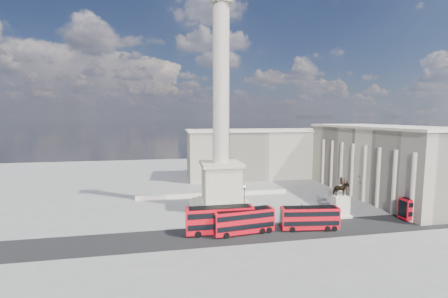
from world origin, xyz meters
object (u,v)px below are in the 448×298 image
nelsons_column (221,153)px  red_bus_b (244,221)px  pedestrian_standing (319,217)px  pedestrian_crossing (302,208)px  equestrian_statue (340,203)px  red_bus_c (310,218)px  red_bus_a (220,219)px  victorian_lamp (244,198)px  red_bus_d (427,208)px  pedestrian_walking (292,220)px

nelsons_column → red_bus_b: (1.55, -14.86, -10.54)m
nelsons_column → pedestrian_standing: size_ratio=25.90×
pedestrian_crossing → equestrian_statue: bearing=-157.0°
nelsons_column → red_bus_c: size_ratio=4.56×
red_bus_a → equestrian_statue: equestrian_statue is taller
equestrian_statue → victorian_lamp: bearing=168.7°
nelsons_column → red_bus_d: 44.16m
victorian_lamp → pedestrian_standing: (13.94, -5.85, -2.98)m
red_bus_d → pedestrian_standing: (-22.56, 2.76, -1.45)m
pedestrian_crossing → pedestrian_standing: bearing=152.9°
equestrian_statue → red_bus_b: bearing=-166.6°
pedestrian_walking → pedestrian_crossing: size_ratio=0.84×
red_bus_b → victorian_lamp: 9.65m
pedestrian_standing → red_bus_d: bearing=129.0°
red_bus_b → equestrian_statue: size_ratio=1.34×
red_bus_c → equestrian_statue: bearing=37.9°
victorian_lamp → pedestrian_crossing: victorian_lamp is taller
red_bus_a → red_bus_c: (16.72, -1.28, -0.32)m
red_bus_c → pedestrian_walking: (-1.92, 3.77, -1.52)m
red_bus_c → victorian_lamp: size_ratio=1.63×
pedestrian_walking → pedestrian_standing: (5.75, 0.00, 0.21)m
victorian_lamp → equestrian_statue: size_ratio=0.79×
victorian_lamp → red_bus_d: bearing=-13.3°
red_bus_a → red_bus_c: size_ratio=1.12×
red_bus_a → red_bus_d: (43.12, -0.28, -0.18)m
pedestrian_crossing → nelsons_column: bearing=38.1°
red_bus_d → equestrian_statue: 17.38m
nelsons_column → pedestrian_standing: bearing=-32.7°
pedestrian_walking → pedestrian_standing: pedestrian_standing is taller
pedestrian_standing → pedestrian_crossing: size_ratio=1.08×
victorian_lamp → pedestrian_walking: size_ratio=4.45×
red_bus_b → victorian_lamp: victorian_lamp is taller
red_bus_a → pedestrian_walking: size_ratio=8.11×
nelsons_column → pedestrian_standing: 24.41m
red_bus_b → pedestrian_crossing: 18.29m
nelsons_column → red_bus_a: (-2.66, -13.98, -10.33)m
red_bus_a → red_bus_d: red_bus_a is taller
red_bus_c → pedestrian_standing: bearing=51.9°
red_bus_a → red_bus_c: red_bus_a is taller
nelsons_column → equestrian_statue: size_ratio=5.87×
nelsons_column → pedestrian_crossing: 21.59m
equestrian_statue → pedestrian_walking: 11.94m
red_bus_b → pedestrian_standing: (16.35, 3.36, -1.41)m
equestrian_statue → pedestrian_crossing: (-6.62, 4.22, -2.07)m
equestrian_statue → red_bus_d: bearing=-15.6°
red_bus_b → red_bus_c: 12.52m
red_bus_b → pedestrian_standing: 16.75m
pedestrian_walking → pedestrian_crossing: bearing=22.3°
red_bus_c → pedestrian_crossing: red_bus_c is taller
pedestrian_standing → pedestrian_crossing: 6.19m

